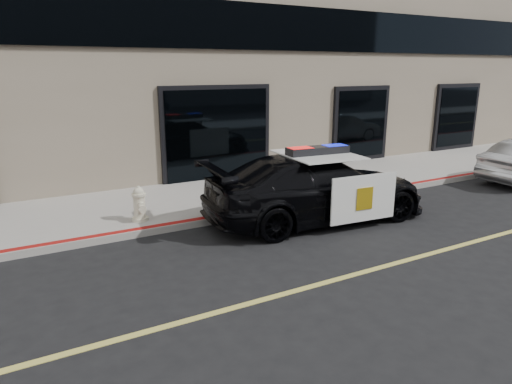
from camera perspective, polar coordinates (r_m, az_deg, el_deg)
ground at (r=9.03m, az=20.31°, el=-7.46°), size 120.00×120.00×0.00m
sidewalk_n at (r=12.82m, az=2.51°, el=0.47°), size 60.00×3.50×0.15m
police_car at (r=10.30m, az=7.58°, el=0.58°), size 2.99×5.51×1.69m
fire_hydrant at (r=10.09m, az=-14.36°, el=-1.54°), size 0.35×0.48×0.77m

